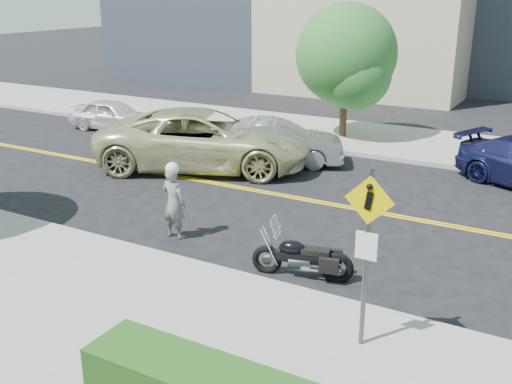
{
  "coord_description": "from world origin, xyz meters",
  "views": [
    {
      "loc": [
        6.85,
        -14.53,
        5.68
      ],
      "look_at": [
        0.46,
        -3.15,
        1.2
      ],
      "focal_mm": 42.0,
      "sensor_mm": 36.0,
      "label": 1
    }
  ],
  "objects_px": {
    "motorcyclist": "(174,201)",
    "suv": "(205,140)",
    "pedestrian_sign": "(367,242)",
    "parked_car_silver": "(276,142)",
    "parked_car_white": "(113,115)",
    "motorcycle": "(303,249)"
  },
  "relations": [
    {
      "from": "pedestrian_sign",
      "to": "motorcyclist",
      "type": "height_order",
      "value": "pedestrian_sign"
    },
    {
      "from": "pedestrian_sign",
      "to": "motorcyclist",
      "type": "bearing_deg",
      "value": 156.85
    },
    {
      "from": "parked_car_white",
      "to": "parked_car_silver",
      "type": "distance_m",
      "value": 8.36
    },
    {
      "from": "suv",
      "to": "parked_car_white",
      "type": "bearing_deg",
      "value": 44.62
    },
    {
      "from": "pedestrian_sign",
      "to": "parked_car_silver",
      "type": "distance_m",
      "value": 11.17
    },
    {
      "from": "motorcycle",
      "to": "parked_car_white",
      "type": "distance_m",
      "value": 15.13
    },
    {
      "from": "motorcyclist",
      "to": "parked_car_silver",
      "type": "height_order",
      "value": "motorcyclist"
    },
    {
      "from": "motorcyclist",
      "to": "suv",
      "type": "distance_m",
      "value": 5.83
    },
    {
      "from": "motorcyclist",
      "to": "parked_car_silver",
      "type": "distance_m",
      "value": 6.82
    },
    {
      "from": "suv",
      "to": "parked_car_silver",
      "type": "distance_m",
      "value": 2.4
    },
    {
      "from": "pedestrian_sign",
      "to": "motorcycle",
      "type": "distance_m",
      "value": 3.1
    },
    {
      "from": "pedestrian_sign",
      "to": "motorcyclist",
      "type": "xyz_separation_m",
      "value": [
        -5.5,
        2.35,
        -1.03
      ]
    },
    {
      "from": "parked_car_white",
      "to": "parked_car_silver",
      "type": "height_order",
      "value": "parked_car_silver"
    },
    {
      "from": "parked_car_white",
      "to": "motorcyclist",
      "type": "bearing_deg",
      "value": -136.82
    },
    {
      "from": "pedestrian_sign",
      "to": "motorcycle",
      "type": "relative_size",
      "value": 1.47
    },
    {
      "from": "motorcyclist",
      "to": "motorcycle",
      "type": "height_order",
      "value": "motorcyclist"
    },
    {
      "from": "motorcycle",
      "to": "suv",
      "type": "height_order",
      "value": "suv"
    },
    {
      "from": "pedestrian_sign",
      "to": "parked_car_silver",
      "type": "bearing_deg",
      "value": 124.75
    },
    {
      "from": "motorcyclist",
      "to": "parked_car_silver",
      "type": "relative_size",
      "value": 0.41
    },
    {
      "from": "pedestrian_sign",
      "to": "motorcyclist",
      "type": "distance_m",
      "value": 6.07
    },
    {
      "from": "motorcycle",
      "to": "parked_car_silver",
      "type": "bearing_deg",
      "value": 107.69
    },
    {
      "from": "suv",
      "to": "motorcyclist",
      "type": "bearing_deg",
      "value": -175.5
    }
  ]
}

